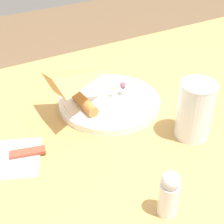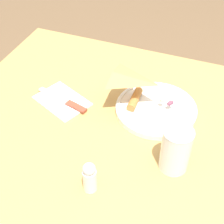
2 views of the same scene
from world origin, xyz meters
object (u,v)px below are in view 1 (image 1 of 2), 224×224
(dining_table, at_px, (157,150))
(butter_knife, at_px, (2,157))
(salt_shaker, at_px, (169,193))
(plate_pizza, at_px, (109,100))
(milk_glass, at_px, (195,111))

(dining_table, height_order, butter_knife, butter_knife)
(dining_table, bearing_deg, butter_knife, -5.44)
(dining_table, height_order, salt_shaker, salt_shaker)
(plate_pizza, bearing_deg, dining_table, 129.74)
(butter_knife, relative_size, salt_shaker, 2.10)
(milk_glass, xyz_separation_m, salt_shaker, (0.16, 0.13, -0.02))
(milk_glass, relative_size, salt_shaker, 1.41)
(dining_table, relative_size, plate_pizza, 5.50)
(butter_knife, height_order, salt_shaker, salt_shaker)
(butter_knife, distance_m, salt_shaker, 0.32)
(plate_pizza, xyz_separation_m, milk_glass, (-0.09, 0.18, 0.04))
(salt_shaker, bearing_deg, milk_glass, -140.71)
(milk_glass, relative_size, butter_knife, 0.67)
(plate_pizza, relative_size, milk_glass, 1.92)
(plate_pizza, distance_m, milk_glass, 0.21)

